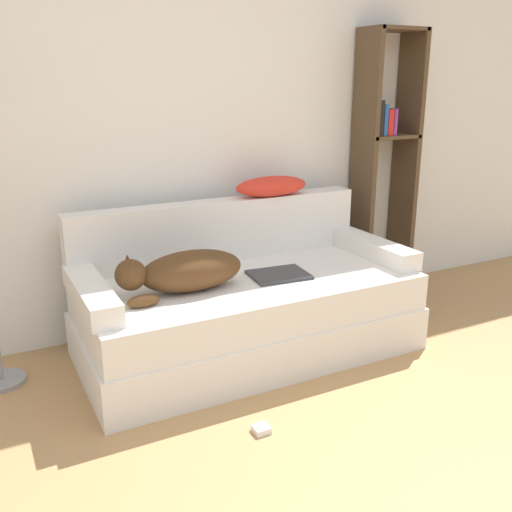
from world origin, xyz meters
TOP-DOWN VIEW (x-y plane):
  - wall_back at (0.00, 2.32)m, footprint 7.78×0.06m
  - couch at (0.19, 1.71)m, footprint 1.88×0.92m
  - couch_backrest at (0.19, 2.10)m, footprint 1.84×0.15m
  - couch_arm_left at (-0.67, 1.70)m, footprint 0.15×0.73m
  - couch_arm_right at (1.06, 1.70)m, footprint 0.15×0.73m
  - dog at (-0.20, 1.66)m, footprint 0.68×0.28m
  - laptop at (0.35, 1.64)m, footprint 0.34×0.28m
  - throw_pillow at (0.54, 2.07)m, footprint 0.48×0.20m
  - bookshelf at (1.47, 2.14)m, footprint 0.41×0.26m
  - power_adapter at (-0.12, 0.96)m, footprint 0.07×0.07m

SIDE VIEW (x-z plane):
  - power_adapter at x=-0.12m, z-range 0.00..0.03m
  - couch at x=0.19m, z-range 0.00..0.45m
  - laptop at x=0.35m, z-range 0.45..0.47m
  - couch_arm_left at x=-0.67m, z-range 0.45..0.56m
  - couch_arm_right at x=1.06m, z-range 0.45..0.56m
  - dog at x=-0.20m, z-range 0.45..0.68m
  - couch_backrest at x=0.19m, z-range 0.45..0.82m
  - throw_pillow at x=0.54m, z-range 0.82..0.94m
  - bookshelf at x=1.47m, z-range 0.10..1.94m
  - wall_back at x=0.00m, z-range 0.00..2.70m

